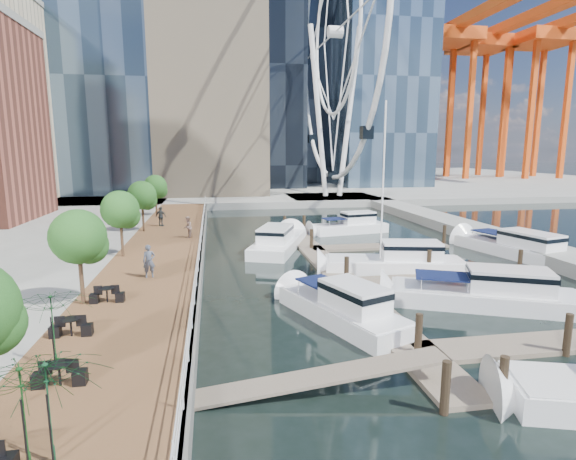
# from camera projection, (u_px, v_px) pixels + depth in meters

# --- Properties ---
(ground) EXTENTS (520.00, 520.00, 0.00)m
(ground) POSITION_uv_depth(u_px,v_px,m) (334.00, 341.00, 19.84)
(ground) COLOR black
(ground) RESTS_ON ground
(boardwalk) EXTENTS (6.00, 60.00, 1.00)m
(boardwalk) POSITION_uv_depth(u_px,v_px,m) (160.00, 258.00, 32.84)
(boardwalk) COLOR brown
(boardwalk) RESTS_ON ground
(seawall) EXTENTS (0.25, 60.00, 1.00)m
(seawall) POSITION_uv_depth(u_px,v_px,m) (202.00, 257.00, 33.33)
(seawall) COLOR #595954
(seawall) RESTS_ON ground
(land_far) EXTENTS (200.00, 114.00, 1.00)m
(land_far) POSITION_uv_depth(u_px,v_px,m) (232.00, 180.00, 118.77)
(land_far) COLOR gray
(land_far) RESTS_ON ground
(breakwater) EXTENTS (4.00, 60.00, 1.00)m
(breakwater) POSITION_uv_depth(u_px,v_px,m) (482.00, 234.00, 42.44)
(breakwater) COLOR gray
(breakwater) RESTS_ON ground
(pier) EXTENTS (14.00, 12.00, 1.00)m
(pier) POSITION_uv_depth(u_px,v_px,m) (332.00, 199.00, 72.52)
(pier) COLOR gray
(pier) RESTS_ON ground
(railing) EXTENTS (0.10, 60.00, 1.05)m
(railing) POSITION_uv_depth(u_px,v_px,m) (200.00, 243.00, 33.13)
(railing) COLOR white
(railing) RESTS_ON boardwalk
(floating_docks) EXTENTS (16.00, 34.00, 2.60)m
(floating_docks) POSITION_uv_depth(u_px,v_px,m) (408.00, 266.00, 30.74)
(floating_docks) COLOR #6D6051
(floating_docks) RESTS_ON ground
(ferris_wheel) EXTENTS (5.80, 45.60, 47.80)m
(ferris_wheel) POSITION_uv_depth(u_px,v_px,m) (335.00, 32.00, 68.06)
(ferris_wheel) COLOR white
(ferris_wheel) RESTS_ON ground
(port_cranes) EXTENTS (40.00, 52.00, 38.00)m
(port_cranes) POSITION_uv_depth(u_px,v_px,m) (485.00, 106.00, 120.28)
(port_cranes) COLOR #D84C14
(port_cranes) RESTS_ON ground
(street_trees) EXTENTS (2.60, 42.60, 4.60)m
(street_trees) POSITION_uv_depth(u_px,v_px,m) (120.00, 210.00, 30.81)
(street_trees) COLOR #3F2B1C
(street_trees) RESTS_ON ground
(cafe_tables) EXTENTS (2.50, 13.70, 0.74)m
(cafe_tables) POSITION_uv_depth(u_px,v_px,m) (66.00, 348.00, 15.95)
(cafe_tables) COLOR black
(cafe_tables) RESTS_ON ground
(yacht_foreground) EXTENTS (10.95, 6.95, 2.15)m
(yacht_foreground) POSITION_uv_depth(u_px,v_px,m) (483.00, 306.00, 24.25)
(yacht_foreground) COLOR silver
(yacht_foreground) RESTS_ON ground
(pedestrian_near) EXTENTS (0.78, 0.58, 1.93)m
(pedestrian_near) POSITION_uv_depth(u_px,v_px,m) (149.00, 261.00, 26.00)
(pedestrian_near) COLOR #4C5365
(pedestrian_near) RESTS_ON boardwalk
(pedestrian_mid) EXTENTS (0.83, 0.99, 1.82)m
(pedestrian_mid) POSITION_uv_depth(u_px,v_px,m) (188.00, 227.00, 37.81)
(pedestrian_mid) COLOR #83645A
(pedestrian_mid) RESTS_ON boardwalk
(pedestrian_far) EXTENTS (1.21, 0.93, 1.91)m
(pedestrian_far) POSITION_uv_depth(u_px,v_px,m) (161.00, 216.00, 43.66)
(pedestrian_far) COLOR #2F363B
(pedestrian_far) RESTS_ON boardwalk
(moored_yachts) EXTENTS (24.37, 36.53, 11.50)m
(moored_yachts) POSITION_uv_depth(u_px,v_px,m) (396.00, 270.00, 31.55)
(moored_yachts) COLOR white
(moored_yachts) RESTS_ON ground
(cafe_seating) EXTENTS (4.96, 8.81, 2.68)m
(cafe_seating) POSITION_uv_depth(u_px,v_px,m) (42.00, 380.00, 11.84)
(cafe_seating) COLOR #0E3411
(cafe_seating) RESTS_ON ground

